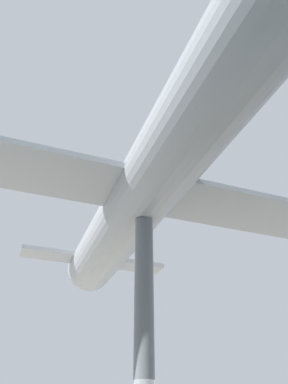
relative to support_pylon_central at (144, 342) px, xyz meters
The scene contains 2 objects.
support_pylon_central is the anchor object (origin of this frame).
suspended_airplane 4.32m from the support_pylon_central, 103.15° to the left, with size 19.66×15.81×3.45m.
Camera 1 is at (1.20, 9.58, 1.63)m, focal length 35.00 mm.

